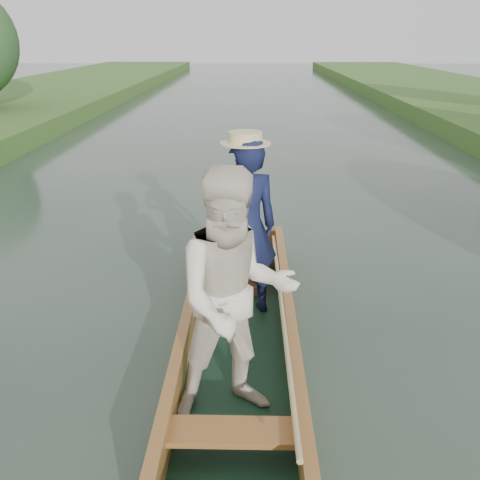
{
  "coord_description": "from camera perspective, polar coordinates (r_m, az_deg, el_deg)",
  "views": [
    {
      "loc": [
        0.12,
        -4.72,
        2.99
      ],
      "look_at": [
        0.0,
        0.6,
        0.95
      ],
      "focal_mm": 40.0,
      "sensor_mm": 36.0,
      "label": 1
    }
  ],
  "objects": [
    {
      "name": "punt",
      "position": [
        4.93,
        -0.16,
        -5.15
      ],
      "size": [
        1.17,
        5.0,
        2.14
      ],
      "color": "black",
      "rests_on": "ground"
    },
    {
      "name": "trees_far",
      "position": [
        13.23,
        -2.05,
        19.37
      ],
      "size": [
        22.99,
        13.89,
        4.66
      ],
      "color": "#47331E",
      "rests_on": "ground"
    },
    {
      "name": "ground",
      "position": [
        5.59,
        -0.14,
        -11.37
      ],
      "size": [
        120.0,
        120.0,
        0.0
      ],
      "primitive_type": "plane",
      "color": "#283D30",
      "rests_on": "ground"
    }
  ]
}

